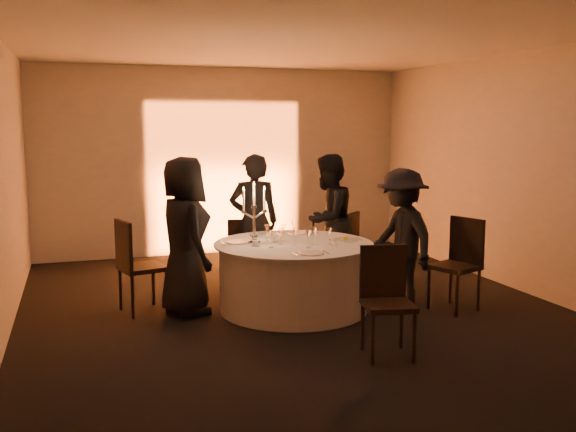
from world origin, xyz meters
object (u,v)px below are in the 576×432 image
object	(u,v)px
chair_back_right	(345,242)
guest_left	(184,236)
banquet_table	(294,276)
candelabra	(254,222)
guest_back_left	(254,222)
guest_back_right	(328,219)
chair_left	(135,261)
chair_front	(386,294)
chair_back_left	(241,246)
coffee_cup	(256,244)
guest_right	(402,237)
chair_right	(460,258)

from	to	relation	value
chair_back_right	guest_left	xyz separation A→B (m)	(-2.30, -0.85, 0.36)
banquet_table	candelabra	xyz separation A→B (m)	(-0.43, 0.09, 0.63)
guest_back_left	candelabra	world-z (taller)	guest_back_left
chair_back_right	guest_back_right	bearing A→B (deg)	-24.89
candelabra	chair_left	bearing A→B (deg)	165.68
chair_back_right	guest_left	size ratio (longest dim) A/B	0.53
banquet_table	chair_front	bearing A→B (deg)	-77.78
chair_back_right	guest_back_left	bearing A→B (deg)	-41.68
chair_back_right	guest_left	world-z (taller)	guest_left
chair_back_left	chair_back_right	xyz separation A→B (m)	(1.33, -0.42, 0.05)
chair_left	candelabra	size ratio (longest dim) A/B	1.50
chair_left	chair_back_left	distance (m)	1.86
chair_left	chair_back_right	size ratio (longest dim) A/B	1.14
coffee_cup	guest_right	bearing A→B (deg)	-3.33
chair_back_right	candelabra	xyz separation A→B (m)	(-1.54, -1.01, 0.50)
guest_left	chair_right	bearing A→B (deg)	-116.79
chair_back_left	guest_back_right	distance (m)	1.23
chair_left	guest_back_right	world-z (taller)	guest_back_right
banquet_table	guest_right	world-z (taller)	guest_right
guest_back_right	candelabra	bearing A→B (deg)	-3.11
chair_left	chair_right	world-z (taller)	chair_left
chair_right	guest_back_right	world-z (taller)	guest_back_right
guest_back_left	guest_right	size ratio (longest dim) A/B	1.08
chair_back_right	guest_right	size ratio (longest dim) A/B	0.58
chair_right	guest_back_right	distance (m)	1.88
guest_left	candelabra	xyz separation A→B (m)	(0.76, -0.15, 0.14)
chair_right	chair_left	bearing A→B (deg)	-124.97
guest_right	coffee_cup	size ratio (longest dim) A/B	14.49
banquet_table	chair_back_right	size ratio (longest dim) A/B	1.94
chair_left	guest_back_right	size ratio (longest dim) A/B	0.62
guest_back_left	guest_back_right	distance (m)	0.99
chair_back_right	guest_back_right	distance (m)	0.45
chair_left	chair_front	xyz separation A→B (m)	(2.07, -2.02, -0.04)
guest_right	coffee_cup	xyz separation A→B (m)	(-1.74, 0.10, 0.00)
chair_front	guest_back_right	size ratio (longest dim) A/B	0.58
banquet_table	chair_back_left	distance (m)	1.54
banquet_table	guest_back_right	bearing A→B (deg)	50.78
banquet_table	guest_left	world-z (taller)	guest_left
banquet_table	guest_back_left	distance (m)	1.19
chair_back_left	candelabra	bearing A→B (deg)	89.76
banquet_table	guest_back_right	distance (m)	1.38
banquet_table	chair_right	size ratio (longest dim) A/B	1.72
chair_back_right	guest_back_right	world-z (taller)	guest_back_right
guest_right	coffee_cup	world-z (taller)	guest_right
chair_front	chair_back_right	bearing A→B (deg)	85.44
chair_back_left	chair_front	distance (m)	3.18
guest_left	guest_right	bearing A→B (deg)	-110.82
chair_front	candelabra	xyz separation A→B (m)	(-0.78, 1.70, 0.45)
banquet_table	chair_back_right	world-z (taller)	chair_back_right
guest_left	chair_front	bearing A→B (deg)	-151.78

